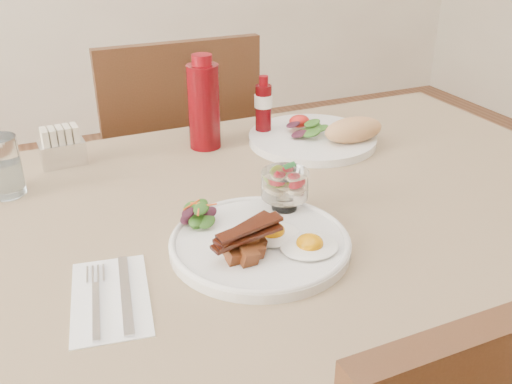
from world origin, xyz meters
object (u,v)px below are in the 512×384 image
at_px(second_plate, 322,135).
at_px(ketchup_bottle, 204,105).
at_px(table, 275,247).
at_px(chair_far, 175,174).
at_px(main_plate, 260,244).
at_px(water_glass, 3,170).
at_px(fruit_cup, 285,185).
at_px(hot_sauce_bottle, 263,108).
at_px(sugar_caddy, 62,148).

relative_size(second_plate, ketchup_bottle, 1.40).
relative_size(table, chair_far, 1.43).
bearing_deg(main_plate, ketchup_bottle, 81.89).
xyz_separation_m(table, second_plate, (0.22, 0.22, 0.11)).
bearing_deg(water_glass, main_plate, -45.72).
bearing_deg(water_glass, ketchup_bottle, 9.68).
bearing_deg(table, fruit_cup, -96.34).
bearing_deg(hot_sauce_bottle, fruit_cup, -109.04).
bearing_deg(chair_far, table, -90.00).
bearing_deg(second_plate, table, -135.09).
height_order(hot_sauce_bottle, sugar_caddy, hot_sauce_bottle).
distance_m(table, main_plate, 0.18).
distance_m(hot_sauce_bottle, water_glass, 0.55).
xyz_separation_m(chair_far, sugar_caddy, (-0.32, -0.33, 0.26)).
relative_size(hot_sauce_bottle, water_glass, 1.28).
xyz_separation_m(main_plate, sugar_caddy, (-0.24, 0.45, 0.03)).
height_order(second_plate, water_glass, water_glass).
bearing_deg(chair_far, hot_sauce_bottle, -71.96).
bearing_deg(fruit_cup, water_glass, 146.65).
xyz_separation_m(table, hot_sauce_bottle, (0.12, 0.31, 0.16)).
relative_size(second_plate, sugar_caddy, 3.14).
xyz_separation_m(fruit_cup, second_plate, (0.22, 0.26, -0.04)).
xyz_separation_m(chair_far, main_plate, (-0.08, -0.78, 0.24)).
bearing_deg(hot_sauce_bottle, main_plate, -115.16).
xyz_separation_m(ketchup_bottle, water_glass, (-0.41, -0.07, -0.05)).
bearing_deg(chair_far, second_plate, -63.96).
xyz_separation_m(table, ketchup_bottle, (-0.02, 0.31, 0.18)).
distance_m(main_plate, fruit_cup, 0.12).
height_order(table, second_plate, second_plate).
bearing_deg(hot_sauce_bottle, ketchup_bottle, -179.57).
distance_m(fruit_cup, ketchup_bottle, 0.35).
xyz_separation_m(fruit_cup, ketchup_bottle, (-0.02, 0.35, 0.03)).
bearing_deg(second_plate, sugar_caddy, 168.04).
bearing_deg(table, hot_sauce_bottle, 69.23).
relative_size(chair_far, hot_sauce_bottle, 6.56).
bearing_deg(hot_sauce_bottle, water_glass, -172.66).
height_order(table, chair_far, chair_far).
height_order(main_plate, water_glass, water_glass).
xyz_separation_m(table, chair_far, (0.00, 0.66, -0.14)).
bearing_deg(chair_far, ketchup_bottle, -93.76).
height_order(ketchup_bottle, hot_sauce_bottle, ketchup_bottle).
distance_m(main_plate, hot_sauce_bottle, 0.48).
bearing_deg(sugar_caddy, second_plate, -14.91).
height_order(fruit_cup, sugar_caddy, fruit_cup).
distance_m(chair_far, water_glass, 0.67).
relative_size(chair_far, ketchup_bottle, 4.60).
xyz_separation_m(second_plate, hot_sauce_bottle, (-0.10, 0.09, 0.05)).
bearing_deg(fruit_cup, chair_far, 89.60).
height_order(fruit_cup, hot_sauce_bottle, hot_sauce_bottle).
bearing_deg(sugar_caddy, table, -48.97).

